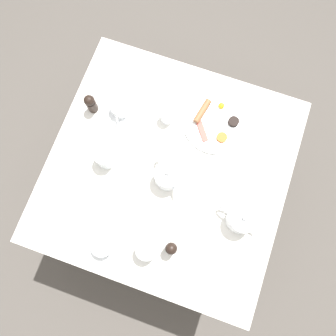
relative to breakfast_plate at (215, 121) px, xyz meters
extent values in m
plane|color=#4C4742|center=(-0.27, 0.12, -0.71)|extent=(8.00, 8.00, 0.00)
cube|color=silver|center=(-0.27, 0.12, -0.02)|extent=(0.99, 1.00, 0.03)
cylinder|color=brown|center=(-0.71, -0.33, -0.37)|extent=(0.04, 0.04, 0.67)
cylinder|color=brown|center=(0.18, -0.33, -0.37)|extent=(0.04, 0.04, 0.67)
cylinder|color=brown|center=(-0.71, 0.58, -0.37)|extent=(0.04, 0.04, 0.67)
cylinder|color=brown|center=(0.18, 0.58, -0.37)|extent=(0.04, 0.04, 0.67)
cylinder|color=white|center=(0.00, 0.00, 0.00)|extent=(0.29, 0.29, 0.01)
cylinder|color=white|center=(0.07, 0.00, 0.01)|extent=(0.06, 0.06, 0.00)
sphere|color=yellow|center=(0.07, 0.00, 0.02)|extent=(0.03, 0.03, 0.03)
cylinder|color=brown|center=(0.02, 0.07, 0.02)|extent=(0.12, 0.05, 0.03)
cube|color=#B74C42|center=(-0.06, 0.04, 0.01)|extent=(0.09, 0.08, 0.01)
cylinder|color=#D16023|center=(-0.06, -0.05, 0.01)|extent=(0.05, 0.05, 0.01)
cylinder|color=black|center=(0.02, -0.07, 0.01)|extent=(0.05, 0.05, 0.02)
cylinder|color=white|center=(-0.37, -0.22, 0.04)|extent=(0.11, 0.11, 0.09)
cylinder|color=white|center=(-0.37, -0.22, 0.09)|extent=(0.08, 0.08, 0.01)
sphere|color=white|center=(-0.37, -0.22, 0.10)|extent=(0.02, 0.02, 0.02)
cone|color=white|center=(-0.39, -0.29, 0.05)|extent=(0.03, 0.06, 0.05)
torus|color=white|center=(-0.36, -0.16, 0.04)|extent=(0.03, 0.08, 0.08)
cylinder|color=white|center=(-0.31, 0.11, 0.04)|extent=(0.11, 0.11, 0.09)
cylinder|color=white|center=(-0.31, 0.11, 0.09)|extent=(0.08, 0.08, 0.01)
sphere|color=white|center=(-0.31, 0.11, 0.10)|extent=(0.02, 0.02, 0.02)
cone|color=white|center=(-0.35, 0.06, 0.05)|extent=(0.05, 0.05, 0.05)
torus|color=white|center=(-0.26, 0.15, 0.04)|extent=(0.06, 0.06, 0.08)
cylinder|color=white|center=(-0.09, 0.41, -0.01)|extent=(0.16, 0.16, 0.01)
cylinder|color=white|center=(-0.09, 0.41, 0.03)|extent=(0.09, 0.09, 0.05)
cylinder|color=brown|center=(-0.09, 0.41, 0.02)|extent=(0.08, 0.08, 0.04)
torus|color=white|center=(-0.13, 0.40, 0.03)|extent=(0.04, 0.01, 0.04)
cylinder|color=white|center=(-0.65, 0.26, -0.01)|extent=(0.16, 0.16, 0.01)
cylinder|color=white|center=(-0.65, 0.26, 0.03)|extent=(0.09, 0.09, 0.05)
cylinder|color=brown|center=(-0.65, 0.26, 0.02)|extent=(0.08, 0.08, 0.04)
torus|color=white|center=(-0.61, 0.28, 0.03)|extent=(0.04, 0.02, 0.04)
cylinder|color=white|center=(-0.32, 0.38, 0.04)|extent=(0.08, 0.08, 0.09)
cylinder|color=white|center=(-0.61, 0.09, 0.03)|extent=(0.08, 0.08, 0.09)
cylinder|color=white|center=(-0.05, 0.20, 0.02)|extent=(0.06, 0.06, 0.07)
torus|color=white|center=(-0.02, 0.20, 0.02)|extent=(0.05, 0.01, 0.05)
cylinder|color=black|center=(-0.12, 0.53, 0.03)|extent=(0.04, 0.04, 0.07)
sphere|color=black|center=(-0.12, 0.53, 0.08)|extent=(0.05, 0.05, 0.05)
cylinder|color=black|center=(-0.57, 0.01, 0.03)|extent=(0.04, 0.04, 0.07)
sphere|color=black|center=(-0.57, 0.01, 0.08)|extent=(0.05, 0.05, 0.05)
cube|color=silver|center=(-0.62, -0.25, -0.01)|extent=(0.15, 0.12, 0.00)
cube|color=silver|center=(-0.60, 0.46, -0.01)|extent=(0.21, 0.09, 0.00)
cube|color=silver|center=(-0.48, 0.28, -0.01)|extent=(0.12, 0.12, 0.00)
camera|label=1|loc=(-0.55, 0.02, 1.34)|focal=35.00mm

